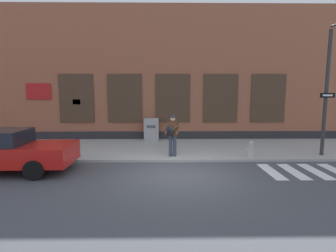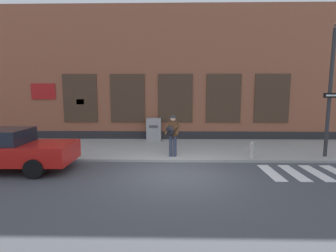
{
  "view_description": "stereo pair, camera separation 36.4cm",
  "coord_description": "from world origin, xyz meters",
  "px_view_note": "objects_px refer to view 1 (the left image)",
  "views": [
    {
      "loc": [
        -0.47,
        -8.77,
        2.88
      ],
      "look_at": [
        -0.33,
        1.91,
        1.46
      ],
      "focal_mm": 28.0,
      "sensor_mm": 36.0,
      "label": 1
    },
    {
      "loc": [
        -0.11,
        -8.77,
        2.88
      ],
      "look_at": [
        -0.33,
        1.91,
        1.46
      ],
      "focal_mm": 28.0,
      "sensor_mm": 36.0,
      "label": 2
    }
  ],
  "objects_px": {
    "red_car": "(5,151)",
    "busker": "(172,133)",
    "fire_hydrant": "(251,149)",
    "utility_box": "(151,129)"
  },
  "relations": [
    {
      "from": "red_car",
      "to": "utility_box",
      "type": "xyz_separation_m",
      "value": [
        4.91,
        5.49,
        -0.03
      ]
    },
    {
      "from": "red_car",
      "to": "busker",
      "type": "height_order",
      "value": "busker"
    },
    {
      "from": "busker",
      "to": "fire_hydrant",
      "type": "relative_size",
      "value": 2.52
    },
    {
      "from": "red_car",
      "to": "utility_box",
      "type": "height_order",
      "value": "red_car"
    },
    {
      "from": "red_car",
      "to": "fire_hydrant",
      "type": "distance_m",
      "value": 9.43
    },
    {
      "from": "red_car",
      "to": "busker",
      "type": "bearing_deg",
      "value": 16.55
    },
    {
      "from": "busker",
      "to": "utility_box",
      "type": "distance_m",
      "value": 3.88
    },
    {
      "from": "busker",
      "to": "red_car",
      "type": "bearing_deg",
      "value": -163.45
    },
    {
      "from": "red_car",
      "to": "fire_hydrant",
      "type": "xyz_separation_m",
      "value": [
        9.29,
        1.57,
        -0.32
      ]
    },
    {
      "from": "red_car",
      "to": "fire_hydrant",
      "type": "relative_size",
      "value": 6.62
    }
  ]
}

